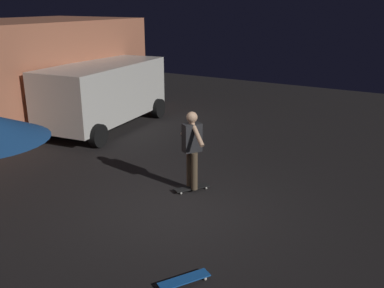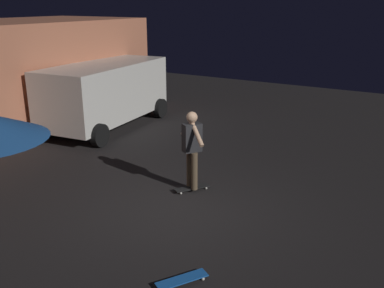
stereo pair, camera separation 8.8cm
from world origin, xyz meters
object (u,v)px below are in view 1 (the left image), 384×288
Objects in this scene: parked_van at (104,92)px; skater at (192,145)px; skateboard_spare at (184,280)px; skateboard_ridden at (192,188)px.

parked_van reaches higher than skater.
skater is at bearing -119.95° from parked_van.
skateboard_spare is 0.46× the size of skater.
parked_van is 6.28× the size of skateboard_ridden.
skateboard_spare is at bearing -131.31° from parked_van.
parked_van is 6.21× the size of skateboard_spare.
parked_van reaches higher than skateboard_spare.
skateboard_ridden is 0.98m from skater.
skateboard_spare is at bearing -151.55° from skater.
skateboard_spare is (-5.64, -6.42, -1.11)m from parked_van.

